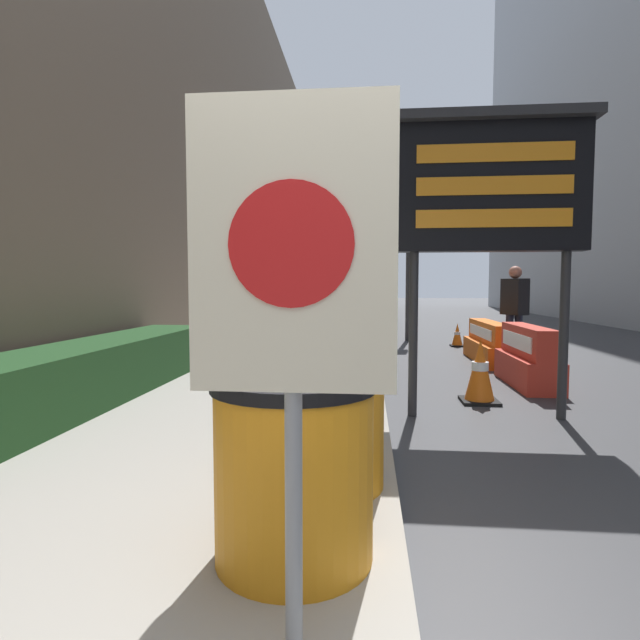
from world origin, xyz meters
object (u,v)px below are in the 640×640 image
barrel_drum_foreground (294,467)px  traffic_light_near_curb (409,245)px  warning_sign (292,281)px  jersey_barrier_red_striped (527,359)px  traffic_cone_mid (480,371)px  jersey_barrier_orange_far (489,344)px  traffic_cone_near (457,335)px  message_board (491,188)px  pedestrian_worker (515,305)px  barrel_drum_middle (326,418)px

barrel_drum_foreground → traffic_light_near_curb: 11.13m
warning_sign → jersey_barrier_red_striped: warning_sign is taller
jersey_barrier_red_striped → traffic_cone_mid: jersey_barrier_red_striped is taller
jersey_barrier_red_striped → jersey_barrier_orange_far: jersey_barrier_red_striped is taller
traffic_cone_near → traffic_cone_mid: bearing=-97.3°
warning_sign → jersey_barrier_orange_far: bearing=72.4°
message_board → warning_sign: bearing=-111.5°
pedestrian_worker → barrel_drum_middle: bearing=127.5°
message_board → traffic_light_near_curb: (-0.25, 7.65, 0.02)m
message_board → jersey_barrier_red_striped: message_board is taller
traffic_light_near_curb → pedestrian_worker: size_ratio=1.88×
jersey_barrier_orange_far → pedestrian_worker: bearing=28.3°
barrel_drum_foreground → pedestrian_worker: (3.21, 7.69, 0.51)m
jersey_barrier_orange_far → traffic_cone_near: bearing=94.3°
barrel_drum_middle → traffic_light_near_curb: size_ratio=0.26×
jersey_barrier_red_striped → pedestrian_worker: size_ratio=0.92×
warning_sign → jersey_barrier_orange_far: size_ratio=0.88×
jersey_barrier_red_striped → barrel_drum_middle: bearing=-121.6°
traffic_light_near_curb → jersey_barrier_orange_far: bearing=-70.0°
traffic_cone_mid → jersey_barrier_red_striped: bearing=51.6°
traffic_cone_near → pedestrian_worker: pedestrian_worker is taller
traffic_light_near_curb → traffic_cone_mid: bearing=-87.3°
barrel_drum_middle → traffic_cone_near: barrel_drum_middle is taller
jersey_barrier_red_striped → traffic_cone_mid: (-0.93, -1.18, 0.01)m
barrel_drum_middle → jersey_barrier_red_striped: 4.96m
message_board → traffic_cone_mid: 2.22m
warning_sign → traffic_light_near_curb: traffic_light_near_curb is taller
barrel_drum_foreground → barrel_drum_middle: bearing=84.9°
barrel_drum_middle → warning_sign: 1.85m
traffic_cone_mid → pedestrian_worker: size_ratio=0.44×
jersey_barrier_orange_far → traffic_light_near_curb: bearing=110.0°
message_board → traffic_cone_near: 6.99m
warning_sign → traffic_cone_mid: bearing=70.6°
pedestrian_worker → barrel_drum_foreground: bearing=129.6°
traffic_light_near_curb → barrel_drum_foreground: bearing=-97.4°
traffic_cone_mid → barrel_drum_foreground: bearing=-113.9°
message_board → pedestrian_worker: message_board is taller
jersey_barrier_red_striped → pedestrian_worker: pedestrian_worker is taller
traffic_light_near_curb → barrel_drum_middle: bearing=-97.6°
barrel_drum_middle → message_board: size_ratio=0.27×
warning_sign → traffic_cone_mid: 5.06m
barrel_drum_middle → traffic_cone_mid: barrel_drum_middle is taller
jersey_barrier_orange_far → traffic_cone_mid: size_ratio=2.75×
barrel_drum_foreground → traffic_cone_mid: (1.74, 3.94, -0.18)m
jersey_barrier_red_striped → jersey_barrier_orange_far: bearing=90.0°
jersey_barrier_red_striped → pedestrian_worker: 2.72m
barrel_drum_foreground → message_board: (1.66, 3.22, 1.92)m
barrel_drum_foreground → warning_sign: size_ratio=0.46×
barrel_drum_middle → jersey_barrier_orange_far: size_ratio=0.40×
traffic_cone_mid → pedestrian_worker: (1.46, 3.75, 0.69)m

